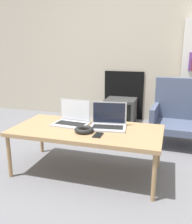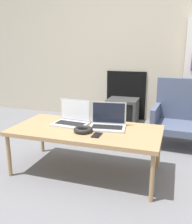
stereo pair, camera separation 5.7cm
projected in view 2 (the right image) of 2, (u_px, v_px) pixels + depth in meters
The scene contains 9 objects.
ground_plane at pixel (81, 178), 2.31m from camera, with size 14.00×14.00×0.00m, color slate.
wall_back at pixel (130, 40), 3.99m from camera, with size 7.00×0.08×2.60m.
table at pixel (86, 132), 2.34m from camera, with size 1.39×0.68×0.44m.
laptop_left at pixel (72, 119), 2.47m from camera, with size 0.35×0.26×0.23m.
laptop_right at pixel (108, 122), 2.36m from camera, with size 0.36×0.28×0.23m.
headphones at pixel (83, 130), 2.23m from camera, with size 0.17×0.17×0.04m.
phone at pixel (97, 135), 2.14m from camera, with size 0.07×0.13×0.01m.
tv at pixel (123, 110), 4.03m from camera, with size 0.47×0.43×0.38m.
armchair at pixel (182, 113), 3.08m from camera, with size 0.70×0.63×0.80m.
Camera 2 is at (0.79, -1.94, 1.17)m, focal length 40.00 mm.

